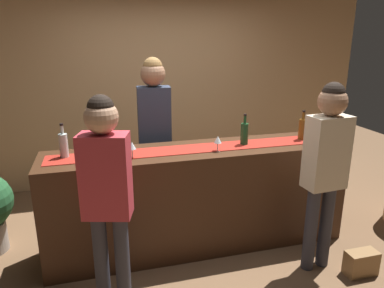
{
  "coord_description": "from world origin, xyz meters",
  "views": [
    {
      "loc": [
        -0.91,
        -3.07,
        2.01
      ],
      "look_at": [
        -0.07,
        0.0,
        1.06
      ],
      "focal_mm": 33.59,
      "sensor_mm": 36.0,
      "label": 1
    }
  ],
  "objects": [
    {
      "name": "wine_bottle_amber",
      "position": [
        1.09,
        0.01,
        1.12
      ],
      "size": [
        0.07,
        0.07,
        0.3
      ],
      "color": "brown",
      "rests_on": "bar_counter"
    },
    {
      "name": "bartender",
      "position": [
        -0.32,
        0.58,
        1.14
      ],
      "size": [
        0.36,
        0.25,
        1.82
      ],
      "rotation": [
        0.0,
        0.0,
        3.06
      ],
      "color": "#26262B",
      "rests_on": "ground"
    },
    {
      "name": "back_wall",
      "position": [
        0.0,
        1.9,
        1.45
      ],
      "size": [
        6.0,
        0.12,
        2.9
      ],
      "primitive_type": "cube",
      "color": "tan",
      "rests_on": "ground"
    },
    {
      "name": "customer_sipping",
      "position": [
        0.92,
        -0.64,
        1.03
      ],
      "size": [
        0.35,
        0.23,
        1.67
      ],
      "rotation": [
        0.0,
        0.0,
        0.07
      ],
      "color": "#33333D",
      "rests_on": "ground"
    },
    {
      "name": "handbag",
      "position": [
        1.24,
        -0.85,
        0.11
      ],
      "size": [
        0.28,
        0.14,
        0.22
      ],
      "primitive_type": "cube",
      "color": "olive",
      "rests_on": "ground"
    },
    {
      "name": "ground_plane",
      "position": [
        0.0,
        0.0,
        0.0
      ],
      "size": [
        10.0,
        10.0,
        0.0
      ],
      "primitive_type": "plane",
      "color": "brown"
    },
    {
      "name": "wine_bottle_green",
      "position": [
        0.46,
        0.01,
        1.12
      ],
      "size": [
        0.07,
        0.07,
        0.3
      ],
      "color": "#194723",
      "rests_on": "bar_counter"
    },
    {
      "name": "customer_browsing",
      "position": [
        -0.87,
        -0.65,
        1.01
      ],
      "size": [
        0.38,
        0.29,
        1.65
      ],
      "rotation": [
        0.0,
        0.0,
        -0.28
      ],
      "color": "#33333D",
      "rests_on": "ground"
    },
    {
      "name": "wine_glass_mid_counter",
      "position": [
        -0.78,
        0.04,
        1.11
      ],
      "size": [
        0.07,
        0.07,
        0.14
      ],
      "color": "silver",
      "rests_on": "bar_counter"
    },
    {
      "name": "bar_counter",
      "position": [
        0.0,
        0.0,
        0.5
      ],
      "size": [
        2.88,
        0.6,
        1.01
      ],
      "primitive_type": "cube",
      "color": "#3D2314",
      "rests_on": "ground"
    },
    {
      "name": "wine_glass_far_end",
      "position": [
        -0.63,
        -0.1,
        1.11
      ],
      "size": [
        0.07,
        0.07,
        0.14
      ],
      "color": "silver",
      "rests_on": "bar_counter"
    },
    {
      "name": "counter_runner_cloth",
      "position": [
        0.0,
        0.0,
        1.01
      ],
      "size": [
        2.73,
        0.28,
        0.01
      ],
      "primitive_type": "cube",
      "color": "maroon",
      "rests_on": "bar_counter"
    },
    {
      "name": "wine_glass_near_customer",
      "position": [
        0.14,
        -0.12,
        1.11
      ],
      "size": [
        0.07,
        0.07,
        0.14
      ],
      "color": "silver",
      "rests_on": "bar_counter"
    },
    {
      "name": "wine_bottle_clear",
      "position": [
        -1.2,
        0.06,
        1.12
      ],
      "size": [
        0.07,
        0.07,
        0.3
      ],
      "color": "#B2C6C1",
      "rests_on": "bar_counter"
    }
  ]
}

